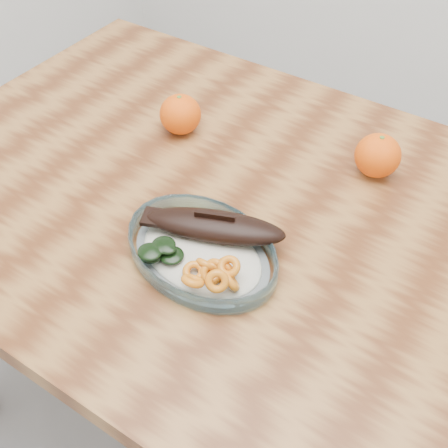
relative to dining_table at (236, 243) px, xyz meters
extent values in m
plane|color=slate|center=(0.00, 0.00, -0.65)|extent=(3.00, 3.00, 0.00)
cube|color=#582D15|center=(0.00, 0.00, 0.08)|extent=(1.20, 0.80, 0.04)
cylinder|color=brown|center=(-0.54, 0.34, -0.30)|extent=(0.06, 0.06, 0.71)
ellipsoid|color=white|center=(0.02, -0.13, 0.10)|extent=(0.49, 0.38, 0.01)
torus|color=#82B8C9|center=(0.02, -0.13, 0.11)|extent=(0.51, 0.51, 0.03)
ellipsoid|color=silver|center=(0.02, -0.13, 0.12)|extent=(0.43, 0.33, 0.02)
ellipsoid|color=black|center=(0.02, -0.09, 0.15)|extent=(0.22, 0.14, 0.04)
ellipsoid|color=black|center=(0.02, -0.09, 0.14)|extent=(0.19, 0.11, 0.02)
cube|color=black|center=(-0.07, -0.13, 0.15)|extent=(0.05, 0.05, 0.01)
cube|color=black|center=(0.02, -0.09, 0.16)|extent=(0.06, 0.03, 0.02)
torus|color=#C9690E|center=(0.06, -0.16, 0.14)|extent=(0.03, 0.03, 0.04)
torus|color=#C9690E|center=(0.06, -0.16, 0.14)|extent=(0.05, 0.05, 0.03)
torus|color=#C9690E|center=(0.04, -0.18, 0.14)|extent=(0.04, 0.04, 0.03)
torus|color=#C9690E|center=(0.05, -0.16, 0.14)|extent=(0.04, 0.03, 0.04)
torus|color=#C9690E|center=(0.07, -0.14, 0.14)|extent=(0.04, 0.03, 0.04)
torus|color=#C9690E|center=(0.09, -0.16, 0.14)|extent=(0.05, 0.03, 0.04)
torus|color=#C9690E|center=(0.08, -0.15, 0.15)|extent=(0.05, 0.05, 0.03)
torus|color=#C9690E|center=(0.05, -0.20, 0.15)|extent=(0.04, 0.04, 0.04)
torus|color=#C9690E|center=(0.08, -0.18, 0.15)|extent=(0.04, 0.04, 0.04)
ellipsoid|color=black|center=(-0.03, -0.18, 0.14)|extent=(0.04, 0.04, 0.01)
ellipsoid|color=black|center=(-0.03, -0.16, 0.14)|extent=(0.03, 0.04, 0.01)
ellipsoid|color=black|center=(-0.01, -0.17, 0.14)|extent=(0.04, 0.04, 0.01)
ellipsoid|color=black|center=(-0.03, -0.19, 0.15)|extent=(0.04, 0.04, 0.01)
ellipsoid|color=black|center=(-0.02, -0.16, 0.15)|extent=(0.04, 0.04, 0.01)
ellipsoid|color=black|center=(-0.02, -0.17, 0.15)|extent=(0.04, 0.03, 0.01)
sphere|color=#EF4304|center=(-0.19, 0.11, 0.14)|extent=(0.08, 0.08, 0.08)
sphere|color=#EF4304|center=(0.16, 0.19, 0.14)|extent=(0.08, 0.08, 0.08)
camera|label=1|loc=(0.35, -0.57, 0.73)|focal=45.00mm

